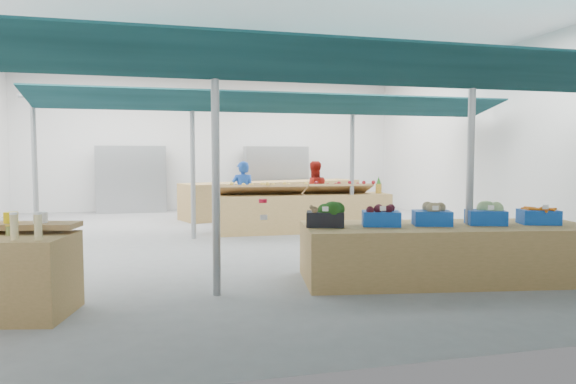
{
  "coord_description": "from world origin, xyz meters",
  "views": [
    {
      "loc": [
        -1.66,
        -10.26,
        1.71
      ],
      "look_at": [
        0.5,
        -1.6,
        1.09
      ],
      "focal_mm": 32.0,
      "sensor_mm": 36.0,
      "label": 1
    }
  ],
  "objects_px": {
    "fruit_counter": "(303,213)",
    "vendor_right": "(314,193)",
    "vendor_left": "(243,194)",
    "veg_counter": "(447,252)"
  },
  "relations": [
    {
      "from": "fruit_counter",
      "to": "vendor_right",
      "type": "height_order",
      "value": "vendor_right"
    },
    {
      "from": "vendor_right",
      "to": "vendor_left",
      "type": "bearing_deg",
      "value": 1.72
    },
    {
      "from": "fruit_counter",
      "to": "vendor_right",
      "type": "distance_m",
      "value": 1.31
    },
    {
      "from": "vendor_left",
      "to": "vendor_right",
      "type": "distance_m",
      "value": 1.8
    },
    {
      "from": "vendor_right",
      "to": "fruit_counter",
      "type": "bearing_deg",
      "value": 63.11
    },
    {
      "from": "vendor_right",
      "to": "veg_counter",
      "type": "bearing_deg",
      "value": 92.65
    },
    {
      "from": "veg_counter",
      "to": "vendor_left",
      "type": "bearing_deg",
      "value": 116.67
    },
    {
      "from": "veg_counter",
      "to": "vendor_right",
      "type": "height_order",
      "value": "vendor_right"
    },
    {
      "from": "veg_counter",
      "to": "fruit_counter",
      "type": "height_order",
      "value": "fruit_counter"
    },
    {
      "from": "vendor_left",
      "to": "vendor_right",
      "type": "xyz_separation_m",
      "value": [
        1.8,
        0.0,
        0.0
      ]
    }
  ]
}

